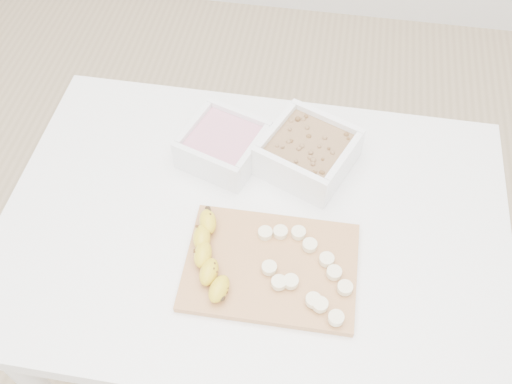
% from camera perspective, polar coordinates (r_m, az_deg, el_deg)
% --- Properties ---
extents(ground, '(3.50, 3.50, 0.00)m').
position_cam_1_polar(ground, '(1.80, -0.16, -16.40)').
color(ground, '#C6AD89').
rests_on(ground, ground).
extents(table, '(1.00, 0.70, 0.75)m').
position_cam_1_polar(table, '(1.21, -0.24, -5.56)').
color(table, white).
rests_on(table, ground).
extents(bowl_yogurt, '(0.20, 0.20, 0.07)m').
position_cam_1_polar(bowl_yogurt, '(1.20, -3.28, 4.78)').
color(bowl_yogurt, white).
rests_on(bowl_yogurt, table).
extents(bowl_granola, '(0.22, 0.22, 0.08)m').
position_cam_1_polar(bowl_granola, '(1.19, 5.23, 4.01)').
color(bowl_granola, white).
rests_on(bowl_granola, table).
extents(cutting_board, '(0.32, 0.23, 0.01)m').
position_cam_1_polar(cutting_board, '(1.06, 1.50, -7.46)').
color(cutting_board, '#B4824F').
rests_on(cutting_board, table).
extents(banana, '(0.08, 0.19, 0.03)m').
position_cam_1_polar(banana, '(1.05, -4.62, -6.46)').
color(banana, gold).
rests_on(banana, cutting_board).
extents(banana_slices, '(0.19, 0.19, 0.02)m').
position_cam_1_polar(banana_slices, '(1.05, 4.90, -7.74)').
color(banana_slices, '#F5E8BC').
rests_on(banana_slices, cutting_board).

